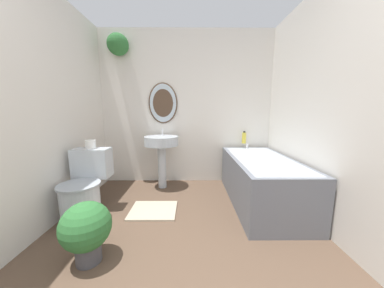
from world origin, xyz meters
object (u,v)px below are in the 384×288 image
at_px(shampoo_bottle, 244,138).
at_px(potted_plant, 86,229).
at_px(toilet, 85,189).
at_px(toilet_paper_roll, 91,144).
at_px(bathtub, 261,180).
at_px(pedestal_sink, 162,147).

height_order(shampoo_bottle, potted_plant, shampoo_bottle).
xyz_separation_m(toilet, shampoo_bottle, (1.99, 1.05, 0.42)).
distance_m(toilet, toilet_paper_roll, 0.50).
bearing_deg(shampoo_bottle, toilet_paper_roll, -156.99).
height_order(shampoo_bottle, toilet_paper_roll, shampoo_bottle).
height_order(bathtub, potted_plant, bathtub).
bearing_deg(shampoo_bottle, toilet, -152.27).
relative_size(toilet, pedestal_sink, 0.82).
relative_size(pedestal_sink, shampoo_bottle, 4.61).
xyz_separation_m(toilet, potted_plant, (0.35, -0.64, -0.05)).
bearing_deg(bathtub, pedestal_sink, 158.89).
distance_m(toilet, shampoo_bottle, 2.29).
bearing_deg(potted_plant, bathtub, 30.51).
xyz_separation_m(toilet, toilet_paper_roll, (0.00, 0.20, 0.46)).
distance_m(pedestal_sink, shampoo_bottle, 1.30).
distance_m(bathtub, potted_plant, 1.95).
height_order(toilet, shampoo_bottle, shampoo_bottle).
height_order(bathtub, shampoo_bottle, shampoo_bottle).
bearing_deg(toilet, shampoo_bottle, 27.73).
bearing_deg(potted_plant, shampoo_bottle, 45.77).
height_order(toilet, toilet_paper_roll, toilet_paper_roll).
bearing_deg(bathtub, toilet, -170.10).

